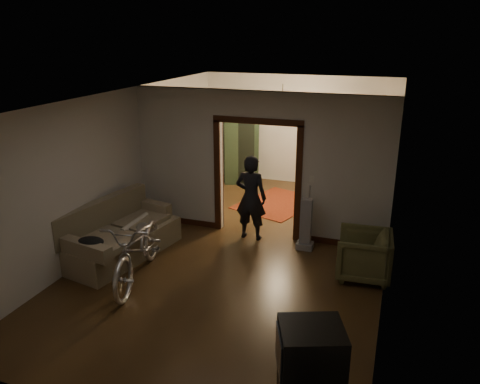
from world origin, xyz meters
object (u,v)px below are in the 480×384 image
at_px(locker, 242,150).
at_px(person, 251,198).
at_px(bicycle, 139,248).
at_px(armchair, 364,255).
at_px(sofa, 121,230).
at_px(desk, 329,175).

bearing_deg(locker, person, -85.41).
bearing_deg(person, bicycle, 60.83).
bearing_deg(person, armchair, 159.33).
distance_m(sofa, bicycle, 0.96).
height_order(person, desk, person).
relative_size(bicycle, locker, 1.19).
height_order(bicycle, person, person).
xyz_separation_m(bicycle, desk, (2.18, 5.49, -0.14)).
distance_m(bicycle, locker, 5.40).
height_order(bicycle, locker, locker).
bearing_deg(locker, sofa, -114.55).
bearing_deg(sofa, person, 48.05).
bearing_deg(desk, locker, -159.04).
relative_size(sofa, armchair, 2.55).
xyz_separation_m(bicycle, person, (1.20, 2.10, 0.28)).
height_order(sofa, armchair, sofa).
xyz_separation_m(sofa, armchair, (4.13, 0.63, -0.11)).
bearing_deg(locker, bicycle, -105.96).
distance_m(person, locker, 3.54).
bearing_deg(armchair, bicycle, -73.61).
bearing_deg(armchair, desk, -167.74).
height_order(person, locker, locker).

